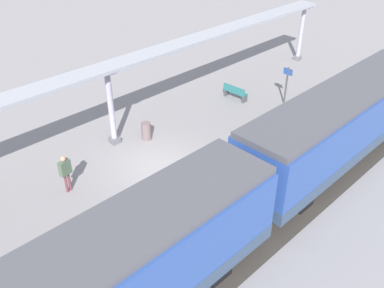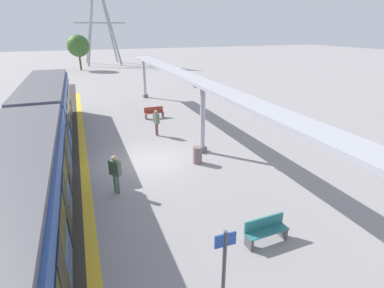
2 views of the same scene
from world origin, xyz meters
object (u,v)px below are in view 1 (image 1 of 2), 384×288
Objects in this scene: trash_bin at (146,131)px; platform_info_sign at (287,82)px; train_near_carriage at (339,125)px; canopy_pillar_nearest at (301,33)px; passenger_by_the_benches at (65,170)px; canopy_pillar_second at (111,108)px; passenger_waiting_near_edge at (235,142)px; bench_mid_platform at (235,92)px.

trash_bin is 8.57m from platform_info_sign.
train_near_carriage is 12.57m from canopy_pillar_nearest.
trash_bin is at bearing 34.07° from train_near_carriage.
canopy_pillar_nearest is 19.51m from passenger_by_the_benches.
canopy_pillar_nearest reaches higher than passenger_by_the_benches.
canopy_pillar_second reaches higher than passenger_waiting_near_edge.
bench_mid_platform is at bearing 96.95° from canopy_pillar_nearest.
passenger_waiting_near_edge is at bearing 111.78° from canopy_pillar_nearest.
passenger_by_the_benches is at bearing 62.33° from passenger_waiting_near_edge.
passenger_by_the_benches reaches higher than bench_mid_platform.
train_near_carriage is at bearing -123.14° from passenger_by_the_benches.
bench_mid_platform is at bearing -91.34° from trash_bin.
trash_bin is at bearing 20.28° from passenger_waiting_near_edge.
passenger_by_the_benches is (-1.75, 19.41, -0.86)m from canopy_pillar_nearest.
canopy_pillar_second reaches higher than trash_bin.
train_near_carriage is at bearing -145.93° from trash_bin.
passenger_waiting_near_edge is (3.05, 3.39, -0.74)m from train_near_carriage.
platform_info_sign is 1.27× the size of passenger_waiting_near_edge.
train_near_carriage is 6.98× the size of passenger_by_the_benches.
bench_mid_platform is 6.52m from trash_bin.
canopy_pillar_second reaches higher than passenger_by_the_benches.
passenger_waiting_near_edge is at bearing 105.69° from platform_info_sign.
canopy_pillar_second is 6.00m from passenger_waiting_near_edge.
train_near_carriage is at bearing -131.95° from passenger_waiting_near_edge.
passenger_by_the_benches is at bearing 93.89° from bench_mid_platform.
bench_mid_platform is 2.99m from platform_info_sign.
canopy_pillar_nearest is 13.93m from passenger_waiting_near_edge.
platform_info_sign reaches higher than passenger_waiting_near_edge.
train_near_carriage is 10.37m from canopy_pillar_second.
platform_info_sign is (-3.32, 6.37, -0.61)m from canopy_pillar_nearest.
bench_mid_platform is (7.23, -1.52, -1.39)m from train_near_carriage.
train_near_carriage is 13.27× the size of trash_bin.
trash_bin is 5.02m from passenger_by_the_benches.
canopy_pillar_second is 2.21× the size of passenger_waiting_near_edge.
canopy_pillar_second is at bearing 90.00° from canopy_pillar_nearest.
platform_info_sign is at bearing -107.06° from trash_bin.
trash_bin is (7.39, 5.00, -1.37)m from train_near_carriage.
canopy_pillar_nearest is at bearing -86.76° from trash_bin.
canopy_pillar_second is 1.74× the size of platform_info_sign.
platform_info_sign is (-3.32, -9.49, -0.61)m from canopy_pillar_second.
bench_mid_platform is at bearing -49.58° from passenger_waiting_near_edge.
platform_info_sign reaches higher than trash_bin.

